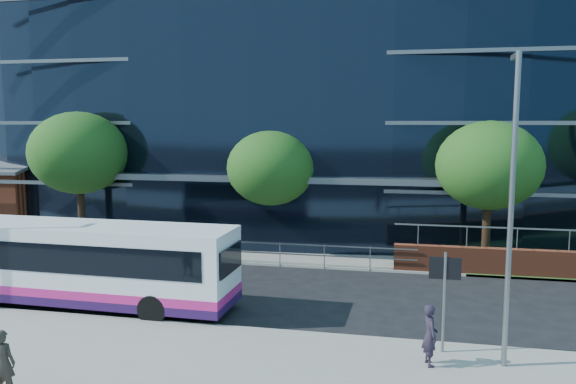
% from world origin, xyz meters
% --- Properties ---
extents(ground, '(200.00, 200.00, 0.00)m').
position_xyz_m(ground, '(0.00, 0.00, 0.00)').
color(ground, black).
rests_on(ground, ground).
extents(kerb, '(80.00, 0.25, 0.16)m').
position_xyz_m(kerb, '(0.00, -1.00, 0.08)').
color(kerb, gray).
rests_on(kerb, ground).
extents(yellow_line_outer, '(80.00, 0.08, 0.01)m').
position_xyz_m(yellow_line_outer, '(0.00, -0.80, 0.01)').
color(yellow_line_outer, gold).
rests_on(yellow_line_outer, ground).
extents(yellow_line_inner, '(80.00, 0.08, 0.01)m').
position_xyz_m(yellow_line_inner, '(0.00, -0.65, 0.01)').
color(yellow_line_inner, gold).
rests_on(yellow_line_inner, ground).
extents(far_forecourt, '(50.00, 8.00, 0.10)m').
position_xyz_m(far_forecourt, '(-6.00, 11.00, 0.05)').
color(far_forecourt, gray).
rests_on(far_forecourt, ground).
extents(glass_office, '(44.00, 23.10, 16.00)m').
position_xyz_m(glass_office, '(-4.00, 20.85, 8.00)').
color(glass_office, black).
rests_on(glass_office, ground).
extents(guard_railings, '(24.00, 0.05, 1.10)m').
position_xyz_m(guard_railings, '(-8.00, 7.00, 0.82)').
color(guard_railings, slate).
rests_on(guard_railings, ground).
extents(street_sign, '(0.85, 0.09, 2.80)m').
position_xyz_m(street_sign, '(4.50, -1.59, 2.15)').
color(street_sign, slate).
rests_on(street_sign, pavement_near).
extents(tree_far_a, '(4.95, 4.95, 6.98)m').
position_xyz_m(tree_far_a, '(-13.00, 9.00, 4.86)').
color(tree_far_a, black).
rests_on(tree_far_a, ground).
extents(tree_far_b, '(4.29, 4.29, 6.05)m').
position_xyz_m(tree_far_b, '(-3.00, 9.50, 4.21)').
color(tree_far_b, black).
rests_on(tree_far_b, ground).
extents(tree_far_c, '(4.62, 4.62, 6.51)m').
position_xyz_m(tree_far_c, '(7.00, 9.00, 4.54)').
color(tree_far_c, black).
rests_on(tree_far_c, ground).
extents(streetlight_east, '(0.15, 0.77, 8.00)m').
position_xyz_m(streetlight_east, '(6.00, -2.17, 4.44)').
color(streetlight_east, slate).
rests_on(streetlight_east, pavement_near).
extents(city_bus, '(10.82, 2.74, 2.91)m').
position_xyz_m(city_bus, '(-7.39, 0.29, 1.54)').
color(city_bus, white).
rests_on(city_bus, ground).
extents(pedestrian, '(0.54, 0.68, 1.62)m').
position_xyz_m(pedestrian, '(4.11, -2.54, 0.96)').
color(pedestrian, '#231C2B').
rests_on(pedestrian, pavement_near).
extents(pedestrian_b, '(0.62, 0.45, 1.58)m').
position_xyz_m(pedestrian_b, '(-5.56, -6.25, 0.94)').
color(pedestrian_b, '#312922').
rests_on(pedestrian_b, pavement_near).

